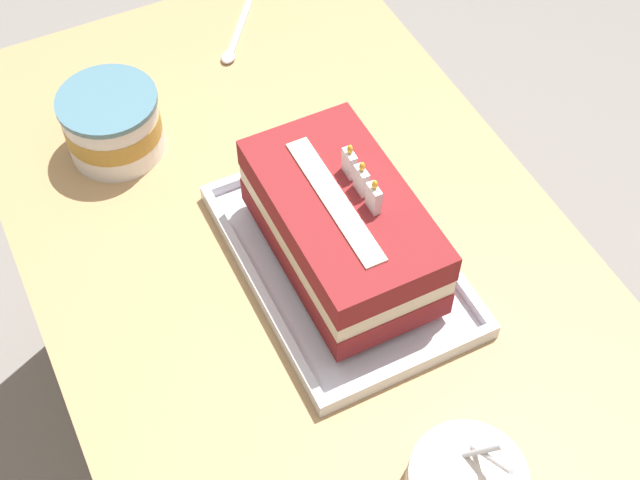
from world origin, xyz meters
The scene contains 6 objects.
ground_plane centered at (0.00, 0.00, 0.00)m, with size 8.00×8.00×0.00m, color gray.
dining_table centered at (0.00, 0.00, 0.61)m, with size 1.11×0.68×0.73m.
foil_tray centered at (0.05, 0.03, 0.73)m, with size 0.37×0.24×0.02m.
birthday_cake centered at (0.05, 0.03, 0.80)m, with size 0.28×0.15×0.16m.
ice_cream_tub centered at (-0.27, -0.16, 0.77)m, with size 0.14×0.14×0.10m.
serving_spoon_near_tray centered at (-0.40, 0.07, 0.73)m, with size 0.14×0.11×0.01m.
Camera 1 is at (0.64, -0.29, 1.66)m, focal length 49.93 mm.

